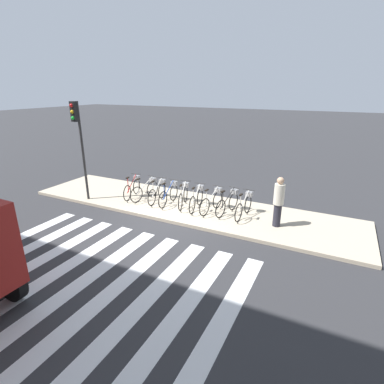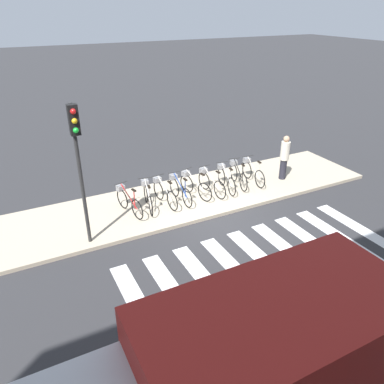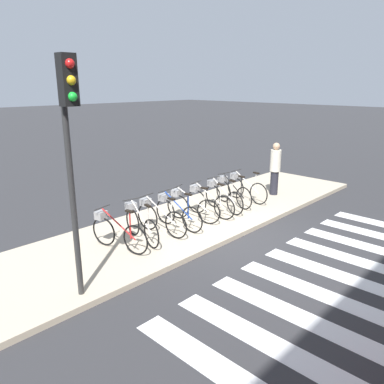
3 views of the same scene
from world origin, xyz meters
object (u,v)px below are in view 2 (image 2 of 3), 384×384
object	(u,v)px
parked_bicycle_5	(210,182)
parked_bicycle_6	(225,178)
parked_bicycle_1	(148,196)
parked_bicycle_2	(164,192)
parked_bicycle_4	(194,184)
traffic_light	(77,149)
truck	(243,370)
parked_bicycle_3	(179,189)
pedestrian	(284,157)
parked_bicycle_7	(238,174)
parked_bicycle_8	(252,171)
parked_bicycle_0	(128,200)

from	to	relation	value
parked_bicycle_5	parked_bicycle_6	distance (m)	0.65
parked_bicycle_1	parked_bicycle_2	size ratio (longest dim) A/B	0.99
parked_bicycle_4	parked_bicycle_6	bearing A→B (deg)	-2.22
parked_bicycle_5	traffic_light	xyz separation A→B (m)	(-4.58, -1.21, 2.40)
truck	traffic_light	distance (m)	6.47
parked_bicycle_3	truck	distance (m)	7.86
parked_bicycle_5	parked_bicycle_6	world-z (taller)	same
parked_bicycle_1	pedestrian	bearing A→B (deg)	-2.31
parked_bicycle_1	truck	xyz separation A→B (m)	(-1.32, -7.44, 0.86)
parked_bicycle_7	truck	world-z (taller)	truck
parked_bicycle_1	traffic_light	world-z (taller)	traffic_light
parked_bicycle_5	parked_bicycle_7	size ratio (longest dim) A/B	1.01
parked_bicycle_3	parked_bicycle_8	bearing A→B (deg)	2.01
traffic_light	pedestrian	bearing A→B (deg)	7.43
truck	parked_bicycle_0	bearing A→B (deg)	85.05
parked_bicycle_2	parked_bicycle_8	world-z (taller)	same
parked_bicycle_6	parked_bicycle_1	bearing A→B (deg)	-179.83
parked_bicycle_1	parked_bicycle_5	xyz separation A→B (m)	(2.37, -0.01, 0.00)
parked_bicycle_8	parked_bicycle_1	bearing A→B (deg)	-178.84
parked_bicycle_3	traffic_light	distance (m)	4.29
parked_bicycle_1	traffic_light	bearing A→B (deg)	-151.03
parked_bicycle_2	pedestrian	size ratio (longest dim) A/B	0.92
pedestrian	traffic_light	xyz separation A→B (m)	(-7.68, -1.00, 1.93)
parked_bicycle_2	traffic_light	xyz separation A→B (m)	(-2.79, -1.22, 2.40)
parked_bicycle_7	pedestrian	bearing A→B (deg)	-10.37
parked_bicycle_2	parked_bicycle_3	distance (m)	0.56
parked_bicycle_5	parked_bicycle_8	size ratio (longest dim) A/B	1.00
parked_bicycle_4	truck	xyz separation A→B (m)	(-3.07, -7.50, 0.86)
parked_bicycle_2	parked_bicycle_7	size ratio (longest dim) A/B	1.01
parked_bicycle_6	traffic_light	xyz separation A→B (m)	(-5.22, -1.23, 2.40)
pedestrian	parked_bicycle_2	bearing A→B (deg)	177.39
parked_bicycle_7	traffic_light	distance (m)	6.43
parked_bicycle_4	parked_bicycle_8	world-z (taller)	same
parked_bicycle_8	parked_bicycle_5	bearing A→B (deg)	-177.07
parked_bicycle_7	parked_bicycle_3	bearing A→B (deg)	-176.70
parked_bicycle_6	parked_bicycle_7	bearing A→B (deg)	10.48
parked_bicycle_0	parked_bicycle_3	distance (m)	1.83
parked_bicycle_3	parked_bicycle_7	size ratio (longest dim) A/B	1.01
truck	pedestrian	bearing A→B (deg)	46.73
parked_bicycle_3	parked_bicycle_7	distance (m)	2.47
parked_bicycle_4	truck	distance (m)	8.15
parked_bicycle_5	parked_bicycle_8	xyz separation A→B (m)	(1.87, 0.10, 0.00)
parked_bicycle_2	parked_bicycle_5	bearing A→B (deg)	-0.39
parked_bicycle_1	parked_bicycle_7	world-z (taller)	same
parked_bicycle_1	pedestrian	size ratio (longest dim) A/B	0.91
parked_bicycle_4	parked_bicycle_5	world-z (taller)	same
parked_bicycle_6	pedestrian	size ratio (longest dim) A/B	0.92
parked_bicycle_4	parked_bicycle_8	size ratio (longest dim) A/B	0.97
parked_bicycle_2	parked_bicycle_7	distance (m)	3.03
parked_bicycle_2	parked_bicycle_4	world-z (taller)	same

